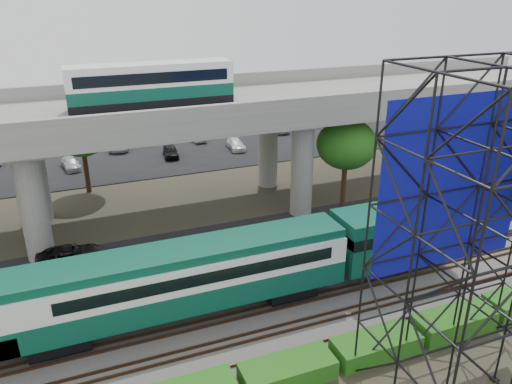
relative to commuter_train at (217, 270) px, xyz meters
name	(u,v)px	position (x,y,z in m)	size (l,w,h in m)	color
ground	(238,331)	(0.47, -2.00, -2.88)	(140.00, 140.00, 0.00)	#474233
ballast_bed	(226,309)	(0.47, 0.00, -2.78)	(90.00, 12.00, 0.20)	slate
service_road	(190,245)	(0.47, 8.50, -2.84)	(90.00, 5.00, 0.08)	black
parking_lot	(137,152)	(0.47, 32.00, -2.84)	(90.00, 18.00, 0.08)	black
harbor_water	(113,111)	(0.47, 54.00, -2.87)	(140.00, 40.00, 0.03)	slate
rail_tracks	(226,307)	(0.47, 0.00, -2.60)	(90.00, 9.52, 0.16)	#472D1E
commuter_train	(217,270)	(0.00, 0.00, 0.00)	(29.30, 3.06, 4.30)	black
overpass	(165,119)	(0.40, 14.00, 5.33)	(80.00, 12.00, 12.40)	#9E9B93
scaffold_tower	(499,249)	(9.26, -9.98, 4.59)	(9.36, 6.36, 15.00)	black
hedge_strip	(288,370)	(1.47, -6.30, -2.32)	(34.60, 1.80, 1.20)	#1A5814
trees	(107,158)	(-4.20, 14.17, 2.69)	(40.94, 16.94, 7.69)	#382314
suv	(70,254)	(-7.70, 9.06, -2.19)	(2.02, 4.39, 1.22)	black
parked_cars	(144,147)	(1.32, 31.83, -2.19)	(37.84, 9.52, 1.30)	silver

